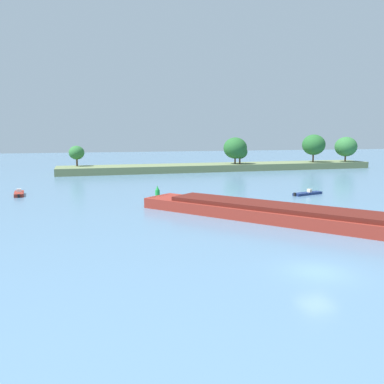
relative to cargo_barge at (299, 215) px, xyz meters
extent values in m
plane|color=slate|center=(-6.99, -13.87, -0.97)|extent=(400.00, 400.00, 0.00)
cube|color=#66754C|center=(15.12, 63.18, -0.07)|extent=(86.51, 10.29, 1.78)
cylinder|color=#513823|center=(-23.00, 65.47, 1.75)|extent=(0.44, 0.44, 1.86)
ellipsoid|color=#2D6B33|center=(-23.00, 65.47, 4.21)|extent=(3.81, 3.81, 3.43)
cylinder|color=#513823|center=(18.03, 61.62, 1.69)|extent=(0.44, 0.44, 1.75)
ellipsoid|color=#235B28|center=(18.03, 61.62, 5.10)|extent=(6.32, 6.32, 5.69)
cylinder|color=#513823|center=(19.09, 60.85, 1.63)|extent=(0.44, 0.44, 1.63)
ellipsoid|color=#235B28|center=(19.09, 60.85, 4.06)|extent=(4.03, 4.03, 3.63)
cylinder|color=#513823|center=(42.19, 61.64, 2.02)|extent=(0.44, 0.44, 2.39)
ellipsoid|color=#235B28|center=(42.19, 61.64, 5.80)|extent=(6.48, 6.48, 5.83)
cylinder|color=#513823|center=(52.64, 61.08, 1.74)|extent=(0.44, 0.44, 1.85)
ellipsoid|color=#2D6B33|center=(52.64, 61.08, 5.19)|extent=(6.30, 6.30, 5.67)
cube|color=maroon|center=(-0.48, 0.59, -0.30)|extent=(28.44, 33.46, 1.32)
cube|color=#4F1812|center=(-1.42, 1.76, 0.61)|extent=(20.55, 23.94, 0.50)
cube|color=maroon|center=(-12.31, 15.29, -0.24)|extent=(3.77, 3.28, 1.19)
cube|color=maroon|center=(-32.07, 30.11, -0.70)|extent=(1.88, 4.83, 0.54)
cube|color=white|center=(-32.10, 30.47, -0.18)|extent=(0.75, 0.57, 0.50)
cube|color=black|center=(-31.80, 27.62, -0.69)|extent=(0.35, 0.31, 0.56)
cube|color=navy|center=(12.55, 17.92, -0.76)|extent=(5.66, 2.71, 0.40)
cube|color=beige|center=(12.95, 18.03, -0.31)|extent=(0.65, 0.76, 0.50)
cube|color=black|center=(9.75, 17.15, -0.69)|extent=(0.35, 0.38, 0.56)
cylinder|color=green|center=(-11.27, 21.98, -0.37)|extent=(0.70, 0.70, 1.20)
cone|color=green|center=(-11.27, 21.98, 0.58)|extent=(0.49, 0.49, 0.70)
camera|label=1|loc=(-22.98, -36.92, 8.61)|focal=36.74mm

